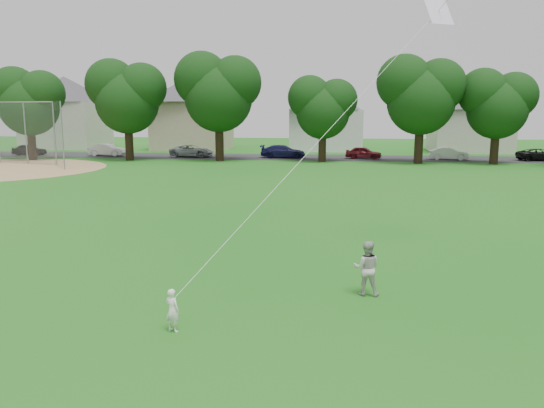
# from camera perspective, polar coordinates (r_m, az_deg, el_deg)

# --- Properties ---
(ground) EXTENTS (160.00, 160.00, 0.00)m
(ground) POSITION_cam_1_polar(r_m,az_deg,el_deg) (11.53, -0.48, -13.09)
(ground) COLOR #186116
(ground) RESTS_ON ground
(street) EXTENTS (90.00, 7.00, 0.01)m
(street) POSITION_cam_1_polar(r_m,az_deg,el_deg) (52.73, 5.58, 5.00)
(street) COLOR #2D2D30
(street) RESTS_ON ground
(toddler) EXTENTS (0.40, 0.34, 0.92)m
(toddler) POSITION_cam_1_polar(r_m,az_deg,el_deg) (11.34, -10.68, -11.16)
(toddler) COLOR white
(toddler) RESTS_ON ground
(older_boy) EXTENTS (0.70, 0.57, 1.37)m
(older_boy) POSITION_cam_1_polar(r_m,az_deg,el_deg) (13.40, 10.14, -6.80)
(older_boy) COLOR beige
(older_boy) RESTS_ON ground
(kite) EXTENTS (3.79, 4.46, 12.33)m
(kite) POSITION_cam_1_polar(r_m,az_deg,el_deg) (14.02, 6.59, 8.40)
(kite) COLOR white
(kite) RESTS_ON ground
(baseball_backstop) EXTENTS (11.72, 4.47, 5.28)m
(baseball_backstop) POSITION_cam_1_polar(r_m,az_deg,el_deg) (49.94, -25.47, 6.85)
(baseball_backstop) COLOR gray
(baseball_backstop) RESTS_ON ground
(tree_row) EXTENTS (81.79, 9.18, 10.12)m
(tree_row) POSITION_cam_1_polar(r_m,az_deg,el_deg) (47.26, 5.87, 11.77)
(tree_row) COLOR black
(tree_row) RESTS_ON ground
(parked_cars) EXTENTS (54.09, 2.32, 1.27)m
(parked_cars) POSITION_cam_1_polar(r_m,az_deg,el_deg) (51.98, 0.75, 5.64)
(parked_cars) COLOR black
(parked_cars) RESTS_ON ground
(house_row) EXTENTS (76.89, 13.23, 10.23)m
(house_row) POSITION_cam_1_polar(r_m,az_deg,el_deg) (62.56, 5.01, 10.28)
(house_row) COLOR beige
(house_row) RESTS_ON ground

